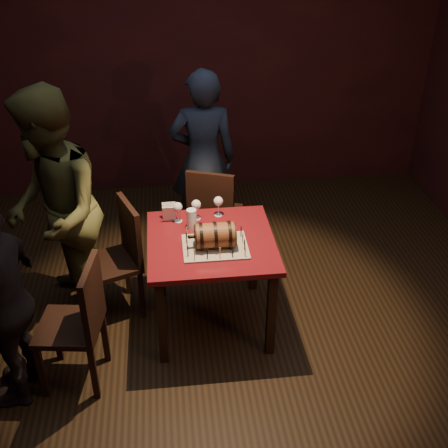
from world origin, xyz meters
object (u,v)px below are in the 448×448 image
object	(u,v)px
pint_of_ale	(192,219)
person_left_rear	(54,213)
wine_glass_left	(178,208)
wine_glass_mid	(196,205)
chair_back	(214,211)
chair_left_rear	(120,254)
pub_table	(211,253)
person_left_front	(4,302)
chair_left_front	(80,319)
person_back	(203,160)
wine_glass_right	(218,202)
barrel_cake	(215,235)

from	to	relation	value
pint_of_ale	person_left_rear	size ratio (longest dim) A/B	0.08
wine_glass_left	wine_glass_mid	bearing A→B (deg)	9.06
chair_back	chair_left_rear	world-z (taller)	same
pub_table	wine_glass_mid	world-z (taller)	wine_glass_mid
chair_left_rear	person_left_rear	size ratio (longest dim) A/B	0.51
wine_glass_left	chair_back	size ratio (longest dim) A/B	0.17
wine_glass_left	person_left_front	world-z (taller)	person_left_front
pub_table	chair_back	bearing A→B (deg)	83.21
chair_left_rear	chair_left_front	bearing A→B (deg)	-106.94
chair_left_front	person_back	world-z (taller)	person_back
chair_left_rear	chair_left_front	world-z (taller)	same
chair_left_rear	wine_glass_mid	bearing A→B (deg)	6.04
wine_glass_mid	chair_back	world-z (taller)	chair_back
person_left_rear	person_back	bearing A→B (deg)	121.36
chair_back	wine_glass_mid	bearing A→B (deg)	-109.63
pint_of_ale	person_back	world-z (taller)	person_back
chair_left_rear	person_left_front	distance (m)	1.03
wine_glass_mid	person_back	world-z (taller)	person_back
person_left_front	wine_glass_right	bearing A→B (deg)	128.94
wine_glass_left	wine_glass_mid	distance (m)	0.14
barrel_cake	chair_back	world-z (taller)	barrel_cake
wine_glass_left	pint_of_ale	distance (m)	0.14
wine_glass_left	chair_left_front	bearing A→B (deg)	-131.47
wine_glass_mid	chair_back	size ratio (longest dim) A/B	0.17
pub_table	wine_glass_left	distance (m)	0.42
wine_glass_left	chair_back	distance (m)	0.69
person_left_rear	chair_back	bearing A→B (deg)	106.08
wine_glass_mid	chair_left_front	world-z (taller)	chair_left_front
wine_glass_mid	wine_glass_right	distance (m)	0.17
chair_left_rear	chair_left_front	size ratio (longest dim) A/B	1.00
chair_left_rear	chair_left_front	xyz separation A→B (m)	(-0.22, -0.72, 0.00)
pint_of_ale	chair_back	xyz separation A→B (m)	(0.22, 0.61, -0.30)
person_left_front	person_back	bearing A→B (deg)	149.24
person_left_rear	wine_glass_mid	bearing A→B (deg)	84.98
wine_glass_right	chair_back	world-z (taller)	chair_back
barrel_cake	person_back	size ratio (longest dim) A/B	0.20
person_back	person_left_rear	bearing A→B (deg)	41.99
wine_glass_right	person_left_front	world-z (taller)	person_left_front
pub_table	pint_of_ale	world-z (taller)	pint_of_ale
person_left_rear	pub_table	bearing A→B (deg)	69.06
wine_glass_mid	person_left_rear	world-z (taller)	person_left_rear
pub_table	chair_left_front	bearing A→B (deg)	-151.65
chair_left_front	person_left_front	size ratio (longest dim) A/B	0.63
pub_table	chair_back	distance (m)	0.81
barrel_cake	person_back	distance (m)	1.31
pub_table	chair_back	size ratio (longest dim) A/B	0.97
wine_glass_left	chair_left_front	xyz separation A→B (m)	(-0.67, -0.76, -0.35)
chair_back	chair_left_front	world-z (taller)	same
wine_glass_right	wine_glass_left	bearing A→B (deg)	-170.12
chair_back	person_back	world-z (taller)	person_back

